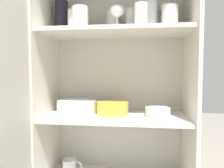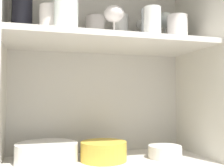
{
  "view_description": "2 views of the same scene",
  "coord_description": "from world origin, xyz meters",
  "views": [
    {
      "loc": [
        0.13,
        -1.0,
        0.96
      ],
      "look_at": [
        -0.02,
        0.21,
        0.88
      ],
      "focal_mm": 35.0,
      "sensor_mm": 36.0,
      "label": 1
    },
    {
      "loc": [
        -0.26,
        -0.8,
        0.95
      ],
      "look_at": [
        0.03,
        0.22,
        1.01
      ],
      "focal_mm": 42.0,
      "sensor_mm": 36.0,
      "label": 2
    }
  ],
  "objects": [
    {
      "name": "wine_glass_0",
      "position": [
        0.01,
        0.13,
        1.26
      ],
      "size": [
        0.08,
        0.08,
        0.13
      ],
      "color": "silver",
      "rests_on": "shelf_board_upper"
    },
    {
      "name": "cupboard_door",
      "position": [
        -0.36,
        -0.21,
        0.75
      ],
      "size": [
        0.1,
        0.39,
        1.49
      ],
      "color": "silver",
      "rests_on": "ground_plane"
    },
    {
      "name": "tumbler_glass_0",
      "position": [
        -0.22,
        0.16,
        1.22
      ],
      "size": [
        0.08,
        0.08,
        0.11
      ],
      "color": "silver",
      "rests_on": "shelf_board_upper"
    },
    {
      "name": "tumbler_glass_6",
      "position": [
        -0.2,
        0.25,
        1.22
      ],
      "size": [
        0.07,
        0.07,
        0.09
      ],
      "color": "silver",
      "rests_on": "shelf_board_upper"
    },
    {
      "name": "wine_bottle",
      "position": [
        -0.32,
        0.23,
        1.28
      ],
      "size": [
        0.08,
        0.08,
        0.26
      ],
      "color": "black",
      "rests_on": "shelf_board_upper"
    },
    {
      "name": "cupboard_side_left",
      "position": [
        -0.39,
        0.17,
        0.75
      ],
      "size": [
        0.02,
        0.38,
        1.49
      ],
      "primitive_type": "cube",
      "color": "silver",
      "rests_on": "ground_plane"
    },
    {
      "name": "tumbler_glass_1",
      "position": [
        0.18,
        0.19,
        1.24
      ],
      "size": [
        0.08,
        0.08,
        0.15
      ],
      "color": "white",
      "rests_on": "shelf_board_upper"
    },
    {
      "name": "wine_glass_2",
      "position": [
        0.19,
        0.28,
        1.27
      ],
      "size": [
        0.06,
        0.06,
        0.13
      ],
      "color": "white",
      "rests_on": "shelf_board_upper"
    },
    {
      "name": "tumbler_glass_4",
      "position": [
        0.28,
        0.14,
        1.22
      ],
      "size": [
        0.08,
        0.08,
        0.11
      ],
      "color": "silver",
      "rests_on": "shelf_board_upper"
    },
    {
      "name": "tumbler_glass_7",
      "position": [
        0.08,
        0.26,
        1.24
      ],
      "size": [
        0.06,
        0.06,
        0.14
      ],
      "color": "white",
      "rests_on": "shelf_board_upper"
    },
    {
      "name": "wine_glass_1",
      "position": [
        0.27,
        0.23,
        1.29
      ],
      "size": [
        0.09,
        0.09,
        0.16
      ],
      "color": "white",
      "rests_on": "shelf_board_upper"
    },
    {
      "name": "serving_bowl_small",
      "position": [
        0.23,
        0.15,
        0.74
      ],
      "size": [
        0.13,
        0.13,
        0.05
      ],
      "color": "silver",
      "rests_on": "shelf_board_middle"
    },
    {
      "name": "cupboard_side_right",
      "position": [
        0.39,
        0.17,
        0.75
      ],
      "size": [
        0.02,
        0.38,
        1.49
      ],
      "primitive_type": "cube",
      "color": "silver",
      "rests_on": "ground_plane"
    },
    {
      "name": "coffee_mug_primary",
      "position": [
        -0.28,
        0.21,
        0.39
      ],
      "size": [
        0.12,
        0.08,
        0.09
      ],
      "color": "white",
      "rests_on": "shelf_board_lower"
    },
    {
      "name": "shelf_board_middle",
      "position": [
        0.0,
        0.17,
        0.7
      ],
      "size": [
        0.77,
        0.34,
        0.02
      ],
      "primitive_type": "cube",
      "color": "silver"
    },
    {
      "name": "mixing_bowl_large",
      "position": [
        -0.02,
        0.18,
        0.75
      ],
      "size": [
        0.17,
        0.17,
        0.07
      ],
      "color": "gold",
      "rests_on": "shelf_board_middle"
    },
    {
      "name": "plate_stack_white",
      "position": [
        -0.23,
        0.2,
        0.75
      ],
      "size": [
        0.23,
        0.23,
        0.07
      ],
      "color": "white",
      "rests_on": "shelf_board_middle"
    },
    {
      "name": "tumbler_glass_2",
      "position": [
        -0.03,
        0.28,
        1.23
      ],
      "size": [
        0.08,
        0.08,
        0.12
      ],
      "color": "silver",
      "rests_on": "shelf_board_upper"
    },
    {
      "name": "shelf_board_upper",
      "position": [
        0.0,
        0.17,
        1.16
      ],
      "size": [
        0.77,
        0.34,
        0.02
      ],
      "primitive_type": "cube",
      "color": "silver"
    },
    {
      "name": "tumbler_glass_5",
      "position": [
        -0.17,
        0.09,
        1.22
      ],
      "size": [
        0.08,
        0.08,
        0.11
      ],
      "color": "white",
      "rests_on": "shelf_board_upper"
    },
    {
      "name": "tumbler_glass_3",
      "position": [
        0.13,
        0.06,
        1.22
      ],
      "size": [
        0.06,
        0.06,
        0.11
      ],
      "color": "white",
      "rests_on": "shelf_board_upper"
    },
    {
      "name": "cupboard_back_panel",
      "position": [
        0.0,
        0.35,
        0.75
      ],
      "size": [
        0.8,
        0.02,
        1.49
      ],
      "primitive_type": "cube",
      "color": "silver",
      "rests_on": "ground_plane"
    }
  ]
}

